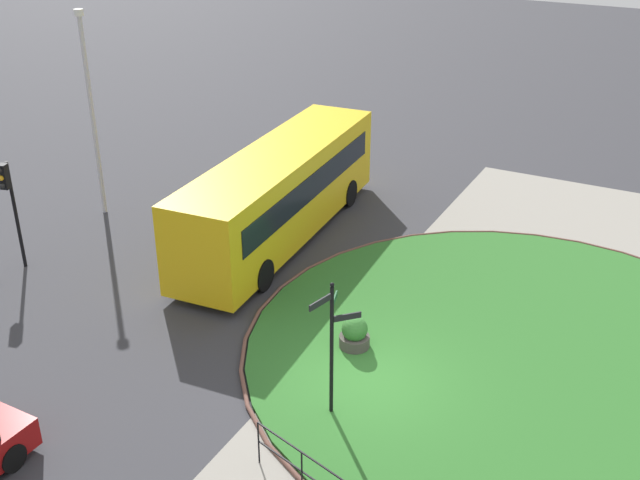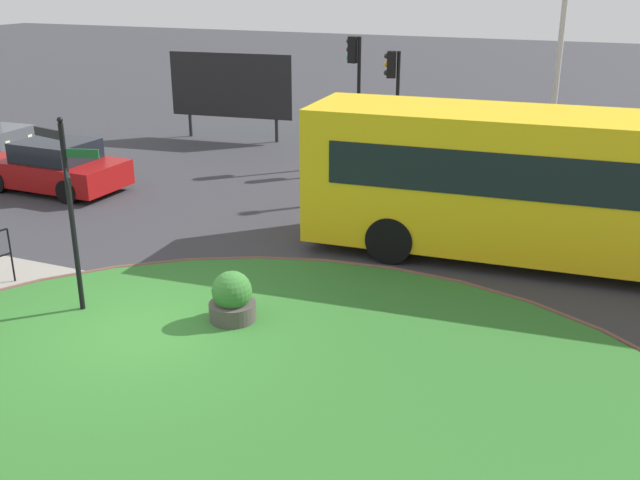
# 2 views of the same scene
# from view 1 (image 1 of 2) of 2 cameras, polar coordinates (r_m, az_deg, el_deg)

# --- Properties ---
(ground) EXTENTS (120.00, 120.00, 0.00)m
(ground) POSITION_cam_1_polar(r_m,az_deg,el_deg) (19.69, 3.51, -10.43)
(ground) COLOR #333338
(sidewalk_paving) EXTENTS (32.00, 7.83, 0.02)m
(sidewalk_paving) POSITION_cam_1_polar(r_m,az_deg,el_deg) (19.12, 9.32, -12.03)
(sidewalk_paving) COLOR gray
(sidewalk_paving) RESTS_ON ground
(grass_island) EXTENTS (14.60, 14.60, 0.10)m
(grass_island) POSITION_cam_1_polar(r_m,az_deg,el_deg) (21.29, 14.70, -8.06)
(grass_island) COLOR #2D6B28
(grass_island) RESTS_ON ground
(grass_kerb_ring) EXTENTS (14.91, 14.91, 0.11)m
(grass_kerb_ring) POSITION_cam_1_polar(r_m,az_deg,el_deg) (21.28, 14.70, -8.05)
(grass_kerb_ring) COLOR brown
(grass_kerb_ring) RESTS_ON ground
(signpost_directional) EXTENTS (1.30, 0.68, 3.54)m
(signpost_directional) POSITION_cam_1_polar(r_m,az_deg,el_deg) (17.48, 0.90, -7.31)
(signpost_directional) COLOR black
(signpost_directional) RESTS_ON ground
(bus_yellow) EXTENTS (11.02, 3.17, 3.11)m
(bus_yellow) POSITION_cam_1_polar(r_m,az_deg,el_deg) (26.12, -2.96, 3.54)
(bus_yellow) COLOR yellow
(bus_yellow) RESTS_ON ground
(traffic_light_near) EXTENTS (0.48, 0.31, 3.55)m
(traffic_light_near) POSITION_cam_1_polar(r_m,az_deg,el_deg) (25.48, -21.89, 3.26)
(traffic_light_near) COLOR black
(traffic_light_near) RESTS_ON ground
(lamppost_tall) EXTENTS (0.32, 0.32, 7.30)m
(lamppost_tall) POSITION_cam_1_polar(r_m,az_deg,el_deg) (28.47, -16.44, 9.26)
(lamppost_tall) COLOR #B7B7BC
(lamppost_tall) RESTS_ON ground
(planter_near_signpost) EXTENTS (0.81, 0.81, 0.98)m
(planter_near_signpost) POSITION_cam_1_polar(r_m,az_deg,el_deg) (20.64, 2.55, -6.99)
(planter_near_signpost) COLOR #47423D
(planter_near_signpost) RESTS_ON ground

